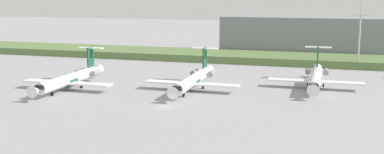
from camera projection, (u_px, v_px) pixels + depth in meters
ground_plane at (204, 80)px, 125.46m from camera, size 500.00×500.00×0.00m
grass_berm at (234, 57)px, 162.02m from camera, size 320.00×20.00×2.42m
regional_jet_second at (70, 79)px, 114.31m from camera, size 22.81×31.00×9.00m
regional_jet_third at (194, 79)px, 113.30m from camera, size 22.81×31.00×9.00m
regional_jet_fourth at (316, 77)px, 115.88m from camera, size 22.81×31.00×9.00m
antenna_mast at (360, 35)px, 142.87m from camera, size 4.40×0.50×24.98m
distant_hangar at (307, 36)px, 174.12m from camera, size 61.35×21.01×14.18m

